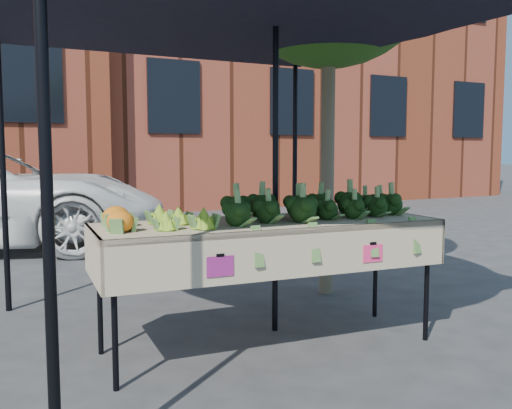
% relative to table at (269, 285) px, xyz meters
% --- Properties ---
extents(ground, '(90.00, 90.00, 0.00)m').
position_rel_table_xyz_m(ground, '(-0.25, -0.00, -0.45)').
color(ground, '#303032').
extents(table, '(2.45, 0.98, 0.90)m').
position_rel_table_xyz_m(table, '(0.00, 0.00, 0.00)').
color(table, '#C1AC8F').
rests_on(table, ground).
extents(canopy, '(3.16, 3.16, 2.74)m').
position_rel_table_xyz_m(canopy, '(-0.13, 0.38, 0.92)').
color(canopy, black).
rests_on(canopy, ground).
extents(broccoli_heap, '(1.57, 0.54, 0.23)m').
position_rel_table_xyz_m(broccoli_heap, '(0.39, 0.03, 0.56)').
color(broccoli_heap, black).
rests_on(broccoli_heap, table).
extents(romanesco_cluster, '(0.41, 0.55, 0.18)m').
position_rel_table_xyz_m(romanesco_cluster, '(-0.67, 0.04, 0.54)').
color(romanesco_cluster, '#97BE2E').
rests_on(romanesco_cluster, table).
extents(cauliflower_pair, '(0.21, 0.41, 0.16)m').
position_rel_table_xyz_m(cauliflower_pair, '(-1.04, 0.07, 0.53)').
color(cauliflower_pair, orange).
rests_on(cauliflower_pair, table).
extents(street_tree, '(1.93, 1.93, 3.81)m').
position_rel_table_xyz_m(street_tree, '(1.22, 1.08, 1.45)').
color(street_tree, '#1E4C14').
rests_on(street_tree, ground).
extents(building_right, '(12.00, 8.00, 8.50)m').
position_rel_table_xyz_m(building_right, '(6.75, 12.50, 3.80)').
color(building_right, maroon).
rests_on(building_right, ground).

